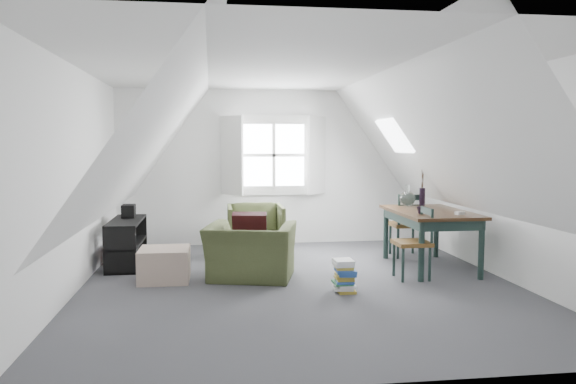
{
  "coord_description": "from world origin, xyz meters",
  "views": [
    {
      "loc": [
        -1.01,
        -6.33,
        1.64
      ],
      "look_at": [
        -0.06,
        0.6,
        1.03
      ],
      "focal_mm": 35.0,
      "sensor_mm": 36.0,
      "label": 1
    }
  ],
  "objects": [
    {
      "name": "wall_back",
      "position": [
        0.0,
        2.75,
        1.25
      ],
      "size": [
        5.0,
        0.0,
        5.0
      ],
      "primitive_type": "plane",
      "rotation": [
        1.57,
        0.0,
        0.0
      ],
      "color": "white",
      "rests_on": "ground"
    },
    {
      "name": "dormer_window",
      "position": [
        0.0,
        2.68,
        1.45
      ],
      "size": [
        1.71,
        0.35,
        1.3
      ],
      "color": "white",
      "rests_on": "wall_back"
    },
    {
      "name": "armchair_far",
      "position": [
        -0.37,
        1.82,
        0.0
      ],
      "size": [
        0.81,
        0.84,
        0.75
      ],
      "primitive_type": "imported",
      "rotation": [
        0.0,
        0.0,
        -0.01
      ],
      "color": "#3D4625",
      "rests_on": "floor"
    },
    {
      "name": "wall_front",
      "position": [
        0.0,
        -2.75,
        1.25
      ],
      "size": [
        5.0,
        0.0,
        5.0
      ],
      "primitive_type": "plane",
      "rotation": [
        -1.57,
        0.0,
        0.0
      ],
      "color": "white",
      "rests_on": "ground"
    },
    {
      "name": "slope_right",
      "position": [
        1.55,
        0.0,
        1.78
      ],
      "size": [
        3.19,
        5.5,
        4.48
      ],
      "primitive_type": "plane",
      "rotation": [
        0.0,
        -2.19,
        0.0
      ],
      "color": "white",
      "rests_on": "wall_right"
    },
    {
      "name": "wall_right",
      "position": [
        2.5,
        0.0,
        1.25
      ],
      "size": [
        0.0,
        5.5,
        5.5
      ],
      "primitive_type": "plane",
      "rotation": [
        1.57,
        0.0,
        -1.57
      ],
      "color": "white",
      "rests_on": "ground"
    },
    {
      "name": "ceiling",
      "position": [
        0.0,
        0.0,
        2.5
      ],
      "size": [
        5.5,
        5.5,
        0.0
      ],
      "primitive_type": "plane",
      "rotation": [
        3.14,
        0.0,
        0.0
      ],
      "color": "white",
      "rests_on": "wall_back"
    },
    {
      "name": "media_shelf",
      "position": [
        -2.15,
        1.33,
        0.28
      ],
      "size": [
        0.4,
        1.2,
        0.62
      ],
      "rotation": [
        0.0,
        0.0,
        -0.0
      ],
      "color": "black",
      "rests_on": "floor"
    },
    {
      "name": "dining_chair_far",
      "position": [
        1.79,
        1.4,
        0.48
      ],
      "size": [
        0.43,
        0.43,
        0.92
      ],
      "rotation": [
        0.0,
        0.0,
        2.82
      ],
      "color": "brown",
      "rests_on": "floor"
    },
    {
      "name": "demijohn",
      "position": [
        1.68,
        1.08,
        0.89
      ],
      "size": [
        0.21,
        0.21,
        0.3
      ],
      "rotation": [
        0.0,
        0.0,
        -0.26
      ],
      "color": "silver",
      "rests_on": "dining_table"
    },
    {
      "name": "ottoman",
      "position": [
        -1.57,
        0.41,
        0.2
      ],
      "size": [
        0.59,
        0.59,
        0.39
      ],
      "primitive_type": "cube",
      "rotation": [
        0.0,
        0.0,
        -0.01
      ],
      "color": "tan",
      "rests_on": "floor"
    },
    {
      "name": "electronics_box",
      "position": [
        -2.15,
        1.62,
        0.7
      ],
      "size": [
        0.18,
        0.24,
        0.19
      ],
      "primitive_type": "cube",
      "rotation": [
        0.0,
        0.0,
        0.01
      ],
      "color": "black",
      "rests_on": "media_shelf"
    },
    {
      "name": "dining_table",
      "position": [
        1.83,
        0.63,
        0.66
      ],
      "size": [
        0.92,
        1.53,
        0.76
      ],
      "rotation": [
        0.0,
        0.0,
        0.03
      ],
      "color": "#321E0E",
      "rests_on": "floor"
    },
    {
      "name": "slope_left",
      "position": [
        -1.55,
        0.0,
        1.78
      ],
      "size": [
        3.19,
        5.5,
        4.48
      ],
      "primitive_type": "plane",
      "rotation": [
        0.0,
        2.19,
        0.0
      ],
      "color": "white",
      "rests_on": "wall_left"
    },
    {
      "name": "wall_left",
      "position": [
        -2.5,
        0.0,
        1.25
      ],
      "size": [
        0.0,
        5.5,
        5.5
      ],
      "primitive_type": "plane",
      "rotation": [
        1.57,
        0.0,
        1.57
      ],
      "color": "white",
      "rests_on": "ground"
    },
    {
      "name": "vase_twigs",
      "position": [
        1.93,
        1.18,
        0.9
      ],
      "size": [
        0.08,
        0.09,
        0.63
      ],
      "rotation": [
        0.0,
        0.0,
        -0.07
      ],
      "color": "black",
      "rests_on": "dining_table"
    },
    {
      "name": "throw_pillow",
      "position": [
        -0.54,
        0.51,
        0.59
      ],
      "size": [
        0.45,
        0.3,
        0.44
      ],
      "primitive_type": "cube",
      "rotation": [
        0.31,
        0.0,
        -0.15
      ],
      "color": "black",
      "rests_on": "armchair_near"
    },
    {
      "name": "floor",
      "position": [
        0.0,
        0.0,
        0.0
      ],
      "size": [
        5.5,
        5.5,
        0.0
      ],
      "primitive_type": "plane",
      "color": "#45454A",
      "rests_on": "ground"
    },
    {
      "name": "cup",
      "position": [
        1.58,
        0.33,
        0.76
      ],
      "size": [
        0.1,
        0.1,
        0.09
      ],
      "primitive_type": "imported",
      "rotation": [
        0.0,
        0.0,
        -0.04
      ],
      "color": "black",
      "rests_on": "dining_table"
    },
    {
      "name": "armchair_near",
      "position": [
        -0.54,
        0.36,
        0.0
      ],
      "size": [
        1.22,
        1.13,
        0.67
      ],
      "primitive_type": "imported",
      "rotation": [
        0.0,
        0.0,
        2.89
      ],
      "color": "#3D4625",
      "rests_on": "floor"
    },
    {
      "name": "paper_box",
      "position": [
        2.03,
        0.18,
        0.78
      ],
      "size": [
        0.12,
        0.1,
        0.04
      ],
      "primitive_type": "cube",
      "rotation": [
        0.0,
        0.0,
        0.35
      ],
      "color": "white",
      "rests_on": "dining_table"
    },
    {
      "name": "dining_chair_near",
      "position": [
        1.43,
        0.11,
        0.45
      ],
      "size": [
        0.41,
        0.41,
        0.87
      ],
      "rotation": [
        0.0,
        0.0,
        -1.4
      ],
      "color": "brown",
      "rests_on": "floor"
    },
    {
      "name": "magazine_stack",
      "position": [
        0.44,
        -0.38,
        0.18
      ],
      "size": [
        0.27,
        0.32,
        0.36
      ],
      "rotation": [
        0.0,
        0.0,
        0.37
      ],
      "color": "#B29933",
      "rests_on": "floor"
    },
    {
      "name": "skylight",
      "position": [
        1.55,
        1.3,
        1.75
      ],
      "size": [
        0.35,
        0.75,
        0.47
      ],
      "primitive_type": "cube",
      "rotation": [
        0.0,
        0.95,
        0.0
      ],
      "color": "white",
      "rests_on": "slope_right"
    }
  ]
}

